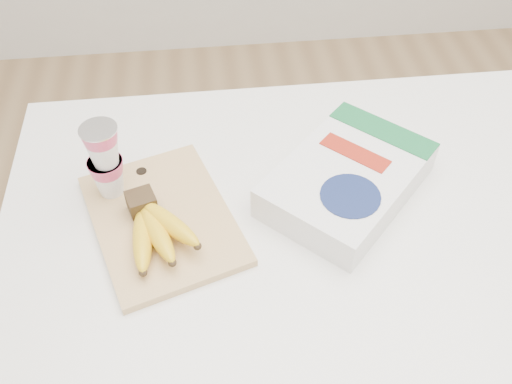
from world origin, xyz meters
TOP-DOWN VIEW (x-y plane):
  - table at (0.00, 0.00)m, footprint 1.21×0.80m
  - cutting_board at (-0.31, 0.02)m, footprint 0.32×0.37m
  - bananas at (-0.32, -0.02)m, footprint 0.14×0.18m
  - yogurt_stack at (-0.40, 0.10)m, footprint 0.07×0.07m
  - cereal_box at (0.03, 0.06)m, footprint 0.37×0.37m

SIDE VIEW (x-z plane):
  - table at x=0.00m, z-range 0.00..0.90m
  - cutting_board at x=-0.31m, z-range 0.90..0.92m
  - cereal_box at x=0.03m, z-range 0.90..0.97m
  - bananas at x=-0.32m, z-range 0.91..0.97m
  - yogurt_stack at x=-0.40m, z-range 0.93..1.08m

